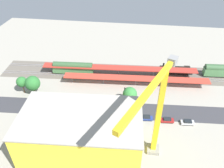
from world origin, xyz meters
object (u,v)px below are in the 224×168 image
at_px(platform_canopy_near, 136,78).
at_px(locomotive, 176,70).
at_px(box_truck_1, 90,115).
at_px(street_tree_2, 130,94).
at_px(parked_car_4, 108,114).
at_px(street_tree_1, 33,83).
at_px(parked_car_0, 188,122).
at_px(parked_car_1, 167,120).
at_px(construction_building, 82,137).
at_px(freight_coach_far, 73,68).
at_px(tower_crane, 156,111).
at_px(traffic_light, 125,93).
at_px(parked_car_5, 90,113).
at_px(box_truck_0, 118,117).
at_px(parked_car_3, 128,116).
at_px(platform_canopy_far, 119,68).
at_px(passenger_coach, 224,70).
at_px(parked_car_2, 146,118).
at_px(street_tree_0, 22,82).

bearing_deg(platform_canopy_near, locomotive, -145.45).
xyz_separation_m(box_truck_1, street_tree_2, (-13.09, -9.88, 3.12)).
height_order(parked_car_4, street_tree_1, street_tree_1).
bearing_deg(parked_car_0, street_tree_1, -8.84).
distance_m(parked_car_1, construction_building, 31.71).
distance_m(freight_coach_far, tower_crane, 56.40).
bearing_deg(traffic_light, parked_car_5, 34.31).
relative_size(freight_coach_far, parked_car_0, 3.98).
bearing_deg(tower_crane, construction_building, 5.02).
height_order(construction_building, box_truck_0, construction_building).
bearing_deg(parked_car_5, platform_canopy_near, -127.32).
relative_size(parked_car_1, street_tree_1, 0.57).
bearing_deg(construction_building, freight_coach_far, -74.00).
distance_m(parked_car_3, parked_car_4, 7.16).
bearing_deg(construction_building, parked_car_1, -149.29).
bearing_deg(locomotive, parked_car_1, 79.69).
bearing_deg(freight_coach_far, box_truck_0, 130.71).
height_order(street_tree_1, street_tree_2, street_tree_1).
distance_m(parked_car_4, parked_car_5, 6.80).
bearing_deg(platform_canopy_far, passenger_coach, -173.11).
distance_m(freight_coach_far, parked_car_0, 54.55).
distance_m(construction_building, box_truck_1, 16.57).
height_order(box_truck_0, street_tree_1, street_tree_1).
distance_m(parked_car_0, traffic_light, 24.45).
bearing_deg(parked_car_2, parked_car_5, 0.56).
xyz_separation_m(parked_car_1, parked_car_2, (7.15, -0.17, -0.00)).
relative_size(construction_building, box_truck_1, 3.56).
bearing_deg(parked_car_4, parked_car_1, 179.56).
bearing_deg(street_tree_0, freight_coach_far, -133.36).
height_order(parked_car_1, box_truck_0, box_truck_0).
distance_m(platform_canopy_far, tower_crane, 47.15).
height_order(parked_car_0, traffic_light, traffic_light).
bearing_deg(locomotive, construction_building, 57.77).
bearing_deg(parked_car_2, street_tree_0, -10.17).
bearing_deg(parked_car_2, platform_canopy_far, -64.59).
distance_m(passenger_coach, parked_car_1, 42.19).
bearing_deg(parked_car_3, parked_car_1, 178.73).
bearing_deg(tower_crane, parked_car_5, -36.11).
xyz_separation_m(platform_canopy_near, parked_car_5, (15.48, 20.30, -2.95)).
bearing_deg(parked_car_1, parked_car_0, 178.90).
bearing_deg(parked_car_3, parked_car_4, 1.13).
distance_m(platform_canopy_near, locomotive, 21.97).
relative_size(locomotive, street_tree_0, 1.98).
distance_m(box_truck_1, street_tree_1, 28.02).
relative_size(platform_canopy_near, parked_car_4, 13.45).
xyz_separation_m(locomotive, box_truck_1, (32.81, 34.67, -0.06)).
bearing_deg(locomotive, parked_car_2, 68.07).
distance_m(platform_canopy_near, freight_coach_far, 29.38).
relative_size(construction_building, tower_crane, 1.06).
height_order(locomotive, parked_car_5, locomotive).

